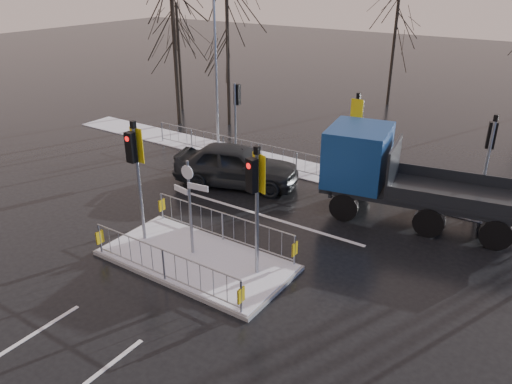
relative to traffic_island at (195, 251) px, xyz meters
The scene contains 12 objects.
ground 0.39m from the traffic_island, 42.90° to the right, with size 120.00×120.00×0.00m, color black.
snow_verge 8.60m from the traffic_island, 89.92° to the left, with size 30.00×2.00×0.04m, color white.
lane_markings 0.52m from the traffic_island, 88.07° to the right, with size 8.00×11.38×0.01m.
traffic_island is the anchor object (origin of this frame).
far_kerb_fixtures 8.11m from the traffic_island, 87.84° to the left, with size 18.00×0.65×3.83m.
car_far_lane 6.13m from the traffic_island, 113.85° to the left, with size 2.08×5.16×1.76m, color black.
flatbed_truck 7.39m from the traffic_island, 61.49° to the left, with size 7.17×3.64×3.17m.
tree_near_a 16.23m from the traffic_island, 133.66° to the left, with size 4.75×4.75×8.97m.
tree_near_b 15.57m from the traffic_island, 122.60° to the left, with size 4.00×4.00×7.55m.
tree_near_c 18.84m from the traffic_island, 132.79° to the left, with size 3.50×3.50×6.61m.
tree_far_a 22.52m from the traffic_island, 95.17° to the left, with size 3.75×3.75×7.08m.
street_lamp_left 12.17m from the traffic_island, 124.07° to the left, with size 1.25×0.18×8.20m.
Camera 1 is at (8.89, -9.92, 8.35)m, focal length 35.00 mm.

